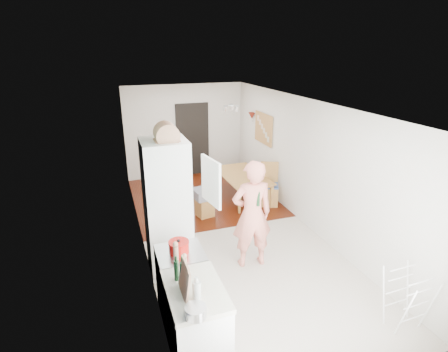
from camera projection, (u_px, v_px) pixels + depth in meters
room_shell at (229, 172)px, 6.35m from camera, size 3.20×7.00×2.50m
floor at (228, 233)px, 6.78m from camera, size 3.20×7.00×0.01m
wood_floor_overlay at (203, 196)px, 8.42m from camera, size 3.20×3.30×0.01m
sage_wall_panel at (155, 194)px, 3.88m from camera, size 0.02×3.00×1.30m
tile_splashback at (168, 276)px, 3.64m from camera, size 0.02×1.90×0.50m
doorway_recess at (193, 140)px, 9.58m from camera, size 0.90×0.04×2.00m
base_cabinet at (196, 324)px, 3.97m from camera, size 0.60×0.90×0.86m
worktop at (195, 290)px, 3.82m from camera, size 0.62×0.92×0.06m
range_cooker at (182, 283)px, 4.64m from camera, size 0.60×0.60×0.88m
cooker_top at (180, 254)px, 4.48m from camera, size 0.60×0.60×0.04m
fridge_housing at (167, 208)px, 5.33m from camera, size 0.66×0.66×2.15m
fridge_door at (211, 181)px, 5.09m from camera, size 0.14×0.56×0.70m
fridge_interior at (186, 177)px, 5.26m from camera, size 0.02×0.52×0.66m
pinboard at (264, 128)px, 8.41m from camera, size 0.03×0.90×0.70m
pinboard_frame at (263, 128)px, 8.41m from camera, size 0.00×0.94×0.74m
wall_sconce at (252, 116)px, 8.91m from camera, size 0.18×0.18×0.16m
person at (252, 205)px, 5.47m from camera, size 0.81×0.57×2.12m
dining_table at (243, 188)px, 8.28m from camera, size 0.83×1.45×0.50m
dining_chair at (269, 185)px, 7.85m from camera, size 0.54×0.54×0.96m
stool at (205, 207)px, 7.39m from camera, size 0.38×0.38×0.42m
grey_drape at (204, 194)px, 7.30m from camera, size 0.48×0.48×0.19m
drying_rack at (406, 300)px, 4.39m from camera, size 0.42×0.38×0.80m
bread_bin at (166, 134)px, 4.89m from camera, size 0.40×0.38×0.18m
red_casserole at (179, 247)px, 4.44m from camera, size 0.30×0.30×0.16m
steel_pan at (196, 312)px, 3.39m from camera, size 0.24×0.24×0.11m
held_bottle at (258, 199)px, 5.33m from camera, size 0.05×0.05×0.24m
bottle_a at (183, 274)px, 3.81m from camera, size 0.07×0.07×0.29m
bottle_b at (177, 270)px, 3.90m from camera, size 0.06×0.06×0.25m
bottle_c at (197, 291)px, 3.59m from camera, size 0.10×0.10×0.22m
pepper_mill_front at (185, 266)px, 4.03m from camera, size 0.07×0.07×0.20m
pepper_mill_back at (176, 255)px, 4.21m from camera, size 0.08×0.08×0.23m
chopping_boards at (184, 280)px, 3.64m from camera, size 0.05×0.28×0.38m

